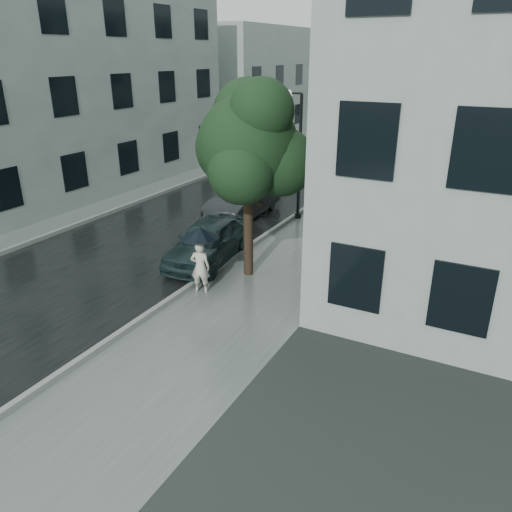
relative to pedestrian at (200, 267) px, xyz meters
The scene contains 14 objects.
ground 2.45m from the pedestrian, 59.04° to the right, with size 120.00×120.00×0.00m, color black.
sidewalk 10.13m from the pedestrian, 81.75° to the left, with size 3.50×60.00×0.01m, color slate.
kerb_near 10.03m from the pedestrian, 92.15° to the left, with size 0.15×60.00×0.15m, color slate.
asphalt_road 10.75m from the pedestrian, 111.18° to the left, with size 6.85×60.00×0.00m, color black.
kerb_far 12.44m from the pedestrian, 126.41° to the left, with size 0.15×60.00×0.15m, color slate.
sidewalk_far 13.02m from the pedestrian, 129.69° to the left, with size 1.70×60.00×0.01m, color #4C5451.
building_far_a 14.49m from the pedestrian, 154.49° to the left, with size 7.02×20.00×9.50m.
building_far_b 30.87m from the pedestrian, 114.18° to the left, with size 7.02×18.00×8.00m.
pedestrian is the anchor object (origin of this frame).
umbrella 1.00m from the pedestrian, 54.54° to the left, with size 1.30×1.30×1.00m.
street_tree 3.68m from the pedestrian, 71.50° to the left, with size 3.64×3.30×5.68m.
lamp_post 7.75m from the pedestrian, 93.12° to the left, with size 0.85×0.33×4.93m.
car_near 2.23m from the pedestrian, 116.63° to the left, with size 1.62×4.02×1.37m, color #1B2E2F.
car_far 6.98m from the pedestrian, 109.23° to the left, with size 1.54×4.41×1.45m, color black.
Camera 1 is at (6.00, -8.43, 6.24)m, focal length 35.00 mm.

